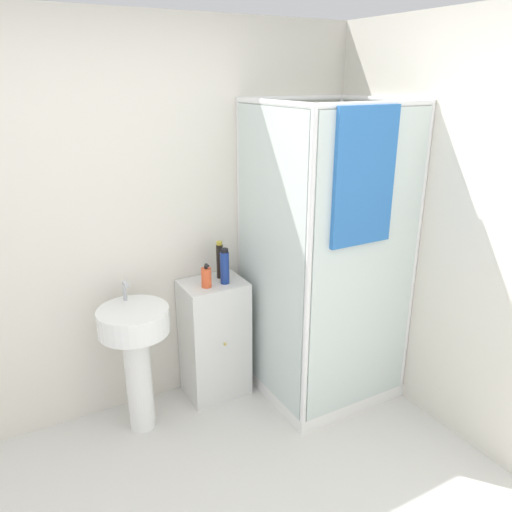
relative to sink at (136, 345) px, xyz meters
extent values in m
cube|color=silver|center=(0.04, 0.32, 0.65)|extent=(6.40, 0.06, 2.50)
cube|color=white|center=(1.28, -0.15, -0.55)|extent=(0.87, 0.87, 0.09)
cylinder|color=white|center=(1.70, 0.27, 0.41)|extent=(0.04, 0.04, 2.02)
cylinder|color=white|center=(0.87, 0.27, 0.41)|extent=(0.04, 0.04, 2.02)
cylinder|color=white|center=(1.70, -0.56, 0.41)|extent=(0.04, 0.04, 2.02)
cylinder|color=white|center=(0.87, -0.56, 0.41)|extent=(0.04, 0.04, 2.02)
cylinder|color=white|center=(1.28, -0.56, 1.40)|extent=(0.83, 0.04, 0.04)
cylinder|color=white|center=(1.28, 0.27, 1.40)|extent=(0.83, 0.04, 0.04)
cylinder|color=white|center=(0.87, -0.15, 1.40)|extent=(0.04, 0.83, 0.04)
cylinder|color=white|center=(1.70, -0.15, 1.40)|extent=(0.04, 0.83, 0.04)
cube|color=silver|center=(1.28, -0.57, 0.44)|extent=(0.79, 0.01, 1.89)
cube|color=silver|center=(0.85, -0.15, 0.44)|extent=(0.01, 0.79, 1.89)
cylinder|color=#B7BABF|center=(1.50, 0.21, 0.25)|extent=(0.02, 0.02, 1.51)
cylinder|color=#B7BABF|center=(1.50, 0.16, 1.02)|extent=(0.07, 0.07, 0.04)
cube|color=#2D6BB7|center=(1.20, -0.59, 1.01)|extent=(0.42, 0.03, 0.77)
cube|color=silver|center=(0.58, 0.12, -0.17)|extent=(0.42, 0.32, 0.85)
sphere|color=gold|center=(0.58, -0.05, -0.13)|extent=(0.02, 0.02, 0.02)
cylinder|color=white|center=(0.00, 0.00, -0.25)|extent=(0.16, 0.16, 0.69)
cylinder|color=white|center=(0.00, 0.00, 0.17)|extent=(0.43, 0.43, 0.15)
cylinder|color=#B7BABF|center=(0.00, 0.15, 0.31)|extent=(0.02, 0.02, 0.13)
cube|color=#B7BABF|center=(0.00, 0.11, 0.36)|extent=(0.02, 0.07, 0.02)
cylinder|color=#E5562D|center=(0.51, 0.07, 0.32)|extent=(0.07, 0.07, 0.13)
cylinder|color=black|center=(0.51, 0.07, 0.39)|extent=(0.02, 0.02, 0.02)
cube|color=black|center=(0.51, 0.05, 0.41)|extent=(0.02, 0.04, 0.01)
cylinder|color=black|center=(0.66, 0.17, 0.37)|extent=(0.05, 0.05, 0.24)
cylinder|color=gold|center=(0.66, 0.17, 0.50)|extent=(0.04, 0.04, 0.02)
cylinder|color=navy|center=(0.64, 0.07, 0.36)|extent=(0.06, 0.06, 0.22)
cylinder|color=black|center=(0.64, 0.07, 0.48)|extent=(0.05, 0.05, 0.02)
camera|label=1|loc=(-0.66, -2.69, 1.55)|focal=35.00mm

